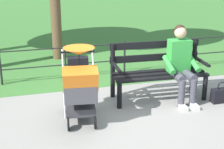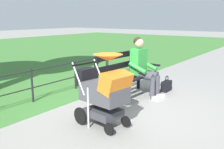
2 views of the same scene
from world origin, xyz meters
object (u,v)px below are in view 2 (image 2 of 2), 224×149
person_on_bench (143,65)px  stroller (105,90)px  handbag (166,86)px  park_bench (126,73)px

person_on_bench → stroller: 1.81m
person_on_bench → handbag: bearing=154.4°
person_on_bench → stroller: (1.78, 0.33, -0.08)m
person_on_bench → handbag: 0.88m
park_bench → stroller: (1.45, 0.56, 0.07)m
park_bench → stroller: size_ratio=1.41×
stroller → handbag: (-2.40, -0.04, -0.47)m
park_bench → stroller: 1.56m
stroller → handbag: bearing=-179.2°
person_on_bench → stroller: size_ratio=1.11×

